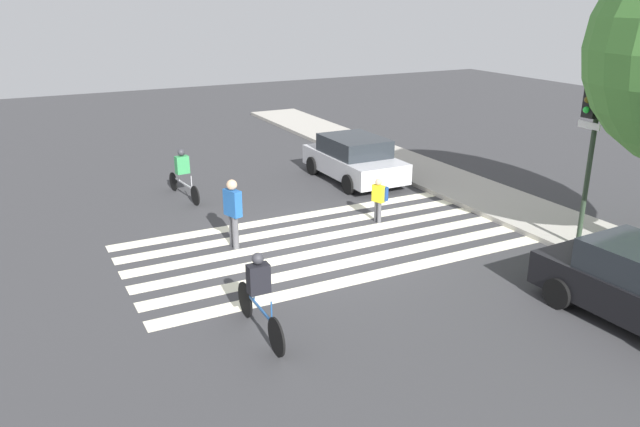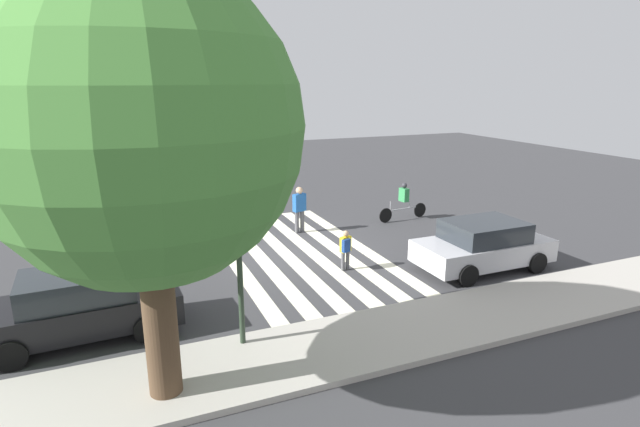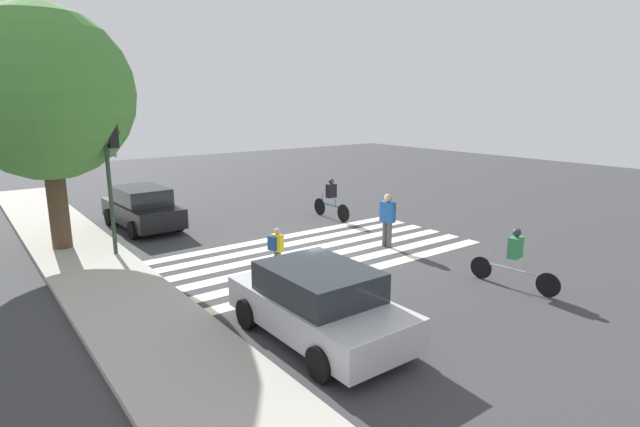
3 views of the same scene
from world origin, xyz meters
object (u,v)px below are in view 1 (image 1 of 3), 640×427
at_px(traffic_light, 591,129).
at_px(pedestrian_adult_tall_backpack, 233,210).
at_px(pedestrian_adult_yellow_jacket, 379,197).
at_px(cyclist_mid_street, 259,292).
at_px(cyclist_far_lane, 183,171).
at_px(car_parked_silver_sedan, 354,159).

xyz_separation_m(traffic_light, pedestrian_adult_tall_backpack, (-4.12, -7.37, -2.08)).
bearing_deg(traffic_light, pedestrian_adult_yellow_jacket, -142.06).
height_order(traffic_light, cyclist_mid_street, traffic_light).
relative_size(traffic_light, cyclist_far_lane, 1.84).
distance_m(pedestrian_adult_tall_backpack, cyclist_far_lane, 4.60).
relative_size(traffic_light, pedestrian_adult_tall_backpack, 2.48).
height_order(traffic_light, pedestrian_adult_tall_backpack, traffic_light).
bearing_deg(traffic_light, pedestrian_adult_tall_backpack, -119.22).
bearing_deg(pedestrian_adult_tall_backpack, cyclist_far_lane, 163.17).
bearing_deg(cyclist_mid_street, pedestrian_adult_yellow_jacket, 129.31).
bearing_deg(pedestrian_adult_tall_backpack, car_parked_silver_sedan, 107.17).
bearing_deg(cyclist_far_lane, car_parked_silver_sedan, 76.31).
distance_m(pedestrian_adult_yellow_jacket, car_parked_silver_sedan, 4.22).
relative_size(pedestrian_adult_yellow_jacket, car_parked_silver_sedan, 0.30).
bearing_deg(pedestrian_adult_tall_backpack, pedestrian_adult_yellow_jacket, 71.87).
bearing_deg(car_parked_silver_sedan, traffic_light, 11.61).
xyz_separation_m(pedestrian_adult_yellow_jacket, car_parked_silver_sedan, (-3.95, 1.48, 0.03)).
xyz_separation_m(pedestrian_adult_tall_backpack, car_parked_silver_sedan, (-3.86, 5.71, -0.23)).
bearing_deg(pedestrian_adult_yellow_jacket, pedestrian_adult_tall_backpack, 69.81).
xyz_separation_m(pedestrian_adult_tall_backpack, pedestrian_adult_yellow_jacket, (0.09, 4.22, -0.26)).
distance_m(pedestrian_adult_yellow_jacket, cyclist_mid_street, 6.74).
bearing_deg(cyclist_mid_street, traffic_light, 91.85).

